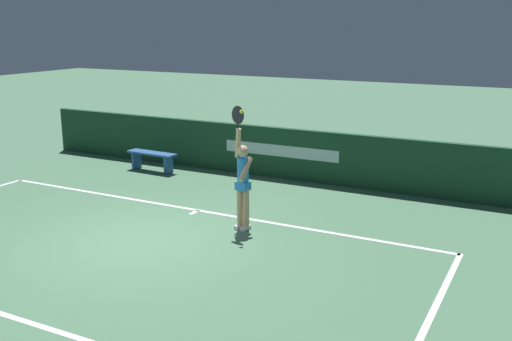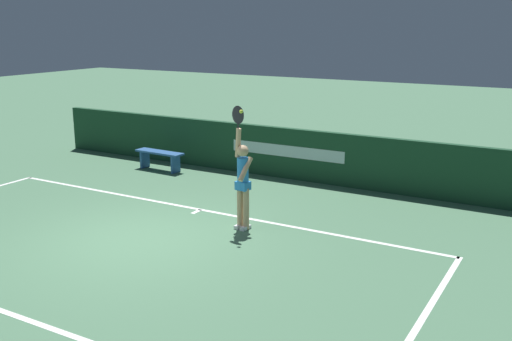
% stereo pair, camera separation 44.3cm
% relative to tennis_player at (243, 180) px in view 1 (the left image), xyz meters
% --- Properties ---
extents(ground_plane, '(60.00, 60.00, 0.00)m').
position_rel_tennis_player_xyz_m(ground_plane, '(-1.37, -1.45, -0.97)').
color(ground_plane, '#497454').
extents(court_lines, '(10.64, 5.14, 0.00)m').
position_rel_tennis_player_xyz_m(court_lines, '(-1.37, -1.94, -0.97)').
color(court_lines, white).
rests_on(court_lines, ground).
extents(back_wall, '(13.87, 0.17, 1.28)m').
position_rel_tennis_player_xyz_m(back_wall, '(-1.37, 3.78, -0.33)').
color(back_wall, '#194227').
rests_on(back_wall, ground).
extents(tennis_player, '(0.42, 0.40, 2.35)m').
position_rel_tennis_player_xyz_m(tennis_player, '(0.00, 0.00, 0.00)').
color(tennis_player, tan).
rests_on(tennis_player, ground).
extents(tennis_ball, '(0.07, 0.07, 0.07)m').
position_rel_tennis_player_xyz_m(tennis_ball, '(0.04, -0.09, 1.29)').
color(tennis_ball, '#CBE237').
extents(courtside_bench_near, '(1.42, 0.42, 0.51)m').
position_rel_tennis_player_xyz_m(courtside_bench_near, '(-4.27, 2.84, -0.59)').
color(courtside_bench_near, '#2C5995').
rests_on(courtside_bench_near, ground).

